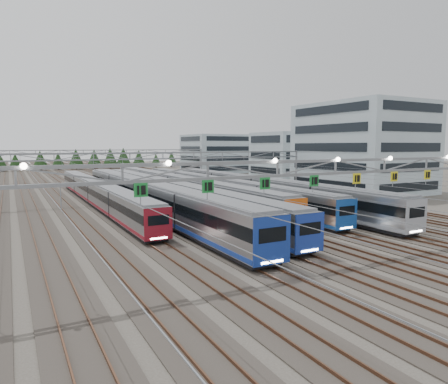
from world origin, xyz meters
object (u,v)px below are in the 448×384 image
train_b (145,195)px  depot_bldg_mid (286,155)px  train_e (216,188)px  train_f (259,190)px  gantry_mid (163,161)px  gantry_far (105,155)px  train_a (97,192)px  train_c (169,193)px  depot_bldg_south (362,148)px  train_d (176,186)px  depot_bldg_north (220,153)px  gantry_near (336,170)px

train_b → depot_bldg_mid: bearing=35.8°
train_b → train_e: 14.65m
train_f → gantry_mid: size_ratio=0.97×
gantry_far → train_a: bearing=-103.5°
train_a → gantry_far: 48.43m
train_c → gantry_far: gantry_far is taller
gantry_mid → gantry_far: bearing=90.0°
train_f → depot_bldg_south: depot_bldg_south is taller
train_b → train_a: bearing=114.6°
train_a → gantry_far: (11.25, 46.90, 4.41)m
train_b → gantry_far: size_ratio=1.05×
train_c → train_d: train_d is taller
train_a → depot_bldg_north: 78.85m
train_e → depot_bldg_mid: depot_bldg_mid is taller
train_b → train_f: 18.00m
train_c → train_e: bearing=15.6°
train_b → train_e: train_b is taller
depot_bldg_south → depot_bldg_north: bearing=87.7°
train_e → train_d: bearing=125.9°
train_f → depot_bldg_north: bearing=66.9°
train_b → depot_bldg_north: size_ratio=2.68×
train_c → train_e: 9.35m
gantry_near → train_f: bearing=68.0°
train_f → gantry_far: (-11.25, 57.10, 4.18)m
train_e → train_c: bearing=-164.4°
depot_bldg_south → train_a: bearing=173.6°
train_f → depot_bldg_mid: size_ratio=3.41×
gantry_near → gantry_far: (0.05, 85.12, -0.70)m
depot_bldg_mid → train_b: bearing=-144.2°
depot_bldg_south → train_d: bearing=168.0°
train_d → gantry_mid: 4.83m
train_e → gantry_near: size_ratio=1.02×
train_b → gantry_near: size_ratio=1.05×
train_d → depot_bldg_south: (35.92, -7.64, 6.40)m
train_d → train_f: train_f is taller
train_a → depot_bldg_north: size_ratio=2.57×
train_f → depot_bldg_south: 28.04m
train_a → train_d: (13.50, 2.10, 0.13)m
train_e → depot_bldg_south: size_ratio=2.62×
train_e → gantry_near: gantry_near is taller
train_e → gantry_mid: 10.02m
train_d → gantry_near: size_ratio=1.16×
gantry_far → depot_bldg_south: (38.17, -52.44, 2.13)m
train_d → gantry_far: gantry_far is taller
train_a → gantry_mid: bearing=9.6°
gantry_mid → gantry_far: (0.00, 45.00, 0.00)m
depot_bldg_north → depot_bldg_south: bearing=-92.3°
train_d → train_e: bearing=-54.1°
gantry_near → depot_bldg_mid: (44.55, 65.43, -0.81)m
train_f → gantry_far: 58.35m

